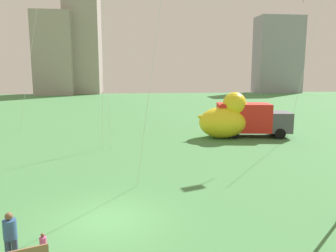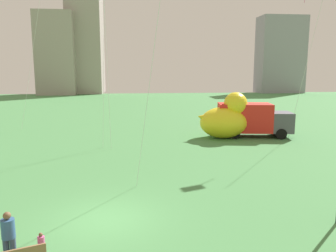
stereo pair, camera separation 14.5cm
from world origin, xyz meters
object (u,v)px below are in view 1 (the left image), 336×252
object	(u,v)px
person_adult	(10,235)
giant_inflatable_duck	(225,119)
person_child	(43,245)
box_truck	(251,120)

from	to	relation	value
person_adult	giant_inflatable_duck	xyz separation A→B (m)	(11.47, 17.38, 0.76)
person_adult	person_child	xyz separation A→B (m)	(0.89, 0.07, -0.40)
giant_inflatable_duck	box_truck	world-z (taller)	giant_inflatable_duck
person_child	box_truck	bearing A→B (deg)	53.52
person_child	giant_inflatable_duck	world-z (taller)	giant_inflatable_duck
person_adult	person_child	world-z (taller)	person_adult
person_adult	box_truck	world-z (taller)	box_truck
person_child	box_truck	xyz separation A→B (m)	(13.01, 17.59, 0.98)
box_truck	giant_inflatable_duck	bearing A→B (deg)	-173.53
person_adult	giant_inflatable_duck	world-z (taller)	giant_inflatable_duck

